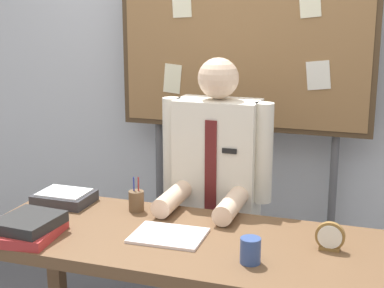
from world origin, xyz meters
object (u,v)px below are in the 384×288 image
person (216,212)px  coffee_mug (250,250)px  bulletin_board (244,41)px  book_stack (29,227)px  desk (179,258)px  open_notebook (168,236)px  desk_clock (330,237)px  pen_holder (136,201)px  paper_tray (64,197)px

person → coffee_mug: size_ratio=14.81×
bulletin_board → book_stack: (-0.57, -1.24, -0.69)m
desk → open_notebook: size_ratio=5.73×
open_notebook → desk_clock: desk_clock is taller
book_stack → coffee_mug: bearing=3.5°
pen_holder → person: bearing=48.6°
desk → desk_clock: desk_clock is taller
coffee_mug → paper_tray: coffee_mug is taller
desk → book_stack: bearing=-160.4°
open_notebook → desk_clock: 0.64m
open_notebook → coffee_mug: size_ratio=3.01×
paper_tray → desk: bearing=-17.3°
person → bulletin_board: bearing=90.0°
desk → desk_clock: (0.60, 0.06, 0.15)m
desk_clock → pen_holder: (-0.88, 0.15, -0.00)m
book_stack → open_notebook: size_ratio=1.03×
open_notebook → coffee_mug: (0.37, -0.13, 0.04)m
person → book_stack: bearing=-127.5°
coffee_mug → person: bearing=115.7°
bulletin_board → coffee_mug: (0.33, -1.18, -0.68)m
book_stack → paper_tray: (-0.08, 0.41, -0.01)m
bulletin_board → coffee_mug: size_ratio=21.02×
desk → paper_tray: 0.70m
person → desk: bearing=-90.0°
person → desk_clock: (0.60, -0.48, 0.14)m
person → book_stack: size_ratio=4.80×
book_stack → desk_clock: (1.17, 0.26, 0.01)m
bulletin_board → paper_tray: 1.27m
desk → pen_holder: 0.39m
desk → person: size_ratio=1.16×
person → pen_holder: (-0.29, -0.32, 0.14)m
person → paper_tray: 0.74m
open_notebook → pen_holder: pen_holder is taller
desk → pen_holder: (-0.29, 0.22, 0.15)m
desk → paper_tray: size_ratio=6.42×
desk_clock → open_notebook: bearing=-172.7°
open_notebook → bulletin_board: bearing=87.9°
desk → bulletin_board: bulletin_board is taller
book_stack → desk_clock: 1.20m
desk → open_notebook: open_notebook is taller
paper_tray → pen_holder: bearing=2.0°
coffee_mug → pen_holder: 0.72m
pen_holder → paper_tray: bearing=-178.0°
bulletin_board → desk_clock: size_ratio=17.92×
person → bulletin_board: (0.00, 0.49, 0.81)m
bulletin_board → pen_holder: bearing=-109.3°
coffee_mug → pen_holder: (-0.62, 0.36, 0.00)m
open_notebook → book_stack: bearing=-161.1°
desk → bulletin_board: size_ratio=0.82×
person → book_stack: (-0.57, -0.74, 0.13)m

